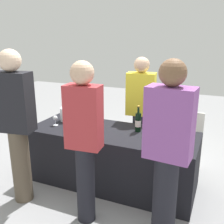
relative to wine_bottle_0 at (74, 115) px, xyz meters
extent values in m
plane|color=gray|center=(0.60, -0.10, -0.83)|extent=(12.00, 12.00, 0.00)
cube|color=black|center=(0.60, -0.10, -0.47)|extent=(2.11, 0.80, 0.72)
cylinder|color=black|center=(0.00, 0.00, 0.00)|extent=(0.08, 0.08, 0.20)
cylinder|color=black|center=(0.00, 0.00, 0.14)|extent=(0.03, 0.03, 0.08)
cylinder|color=maroon|center=(0.00, 0.00, 0.18)|extent=(0.03, 0.03, 0.02)
cylinder|color=silver|center=(0.00, 0.00, -0.01)|extent=(0.08, 0.08, 0.07)
cylinder|color=black|center=(0.10, 0.06, 0.00)|extent=(0.07, 0.07, 0.21)
cylinder|color=black|center=(0.10, 0.06, 0.14)|extent=(0.03, 0.03, 0.08)
cylinder|color=maroon|center=(0.10, 0.06, 0.19)|extent=(0.03, 0.03, 0.02)
cylinder|color=silver|center=(0.10, 0.06, -0.01)|extent=(0.07, 0.07, 0.07)
cylinder|color=black|center=(0.90, 0.02, 0.01)|extent=(0.07, 0.07, 0.24)
cylinder|color=black|center=(0.90, 0.02, 0.17)|extent=(0.03, 0.03, 0.08)
cylinder|color=gold|center=(0.90, 0.02, 0.22)|extent=(0.03, 0.03, 0.02)
cylinder|color=silver|center=(0.90, 0.02, 0.00)|extent=(0.07, 0.07, 0.08)
cylinder|color=black|center=(1.06, 0.08, 0.01)|extent=(0.07, 0.07, 0.22)
cylinder|color=black|center=(1.06, 0.08, 0.16)|extent=(0.03, 0.03, 0.08)
cylinder|color=maroon|center=(1.06, 0.08, 0.21)|extent=(0.03, 0.03, 0.02)
cylinder|color=silver|center=(1.06, 0.08, -0.01)|extent=(0.07, 0.07, 0.08)
cylinder|color=black|center=(1.36, 0.02, 0.00)|extent=(0.07, 0.07, 0.22)
cylinder|color=black|center=(1.36, 0.02, 0.16)|extent=(0.03, 0.03, 0.09)
cylinder|color=black|center=(1.36, 0.02, 0.21)|extent=(0.03, 0.03, 0.02)
cylinder|color=silver|center=(1.36, 0.02, -0.01)|extent=(0.07, 0.07, 0.08)
cylinder|color=silver|center=(-0.17, -0.20, -0.10)|extent=(0.07, 0.07, 0.00)
cylinder|color=silver|center=(-0.17, -0.20, -0.07)|extent=(0.01, 0.01, 0.07)
sphere|color=silver|center=(-0.17, -0.20, 0.00)|extent=(0.06, 0.06, 0.06)
cylinder|color=silver|center=(0.19, -0.24, -0.10)|extent=(0.06, 0.06, 0.00)
cylinder|color=silver|center=(0.19, -0.24, -0.07)|extent=(0.01, 0.01, 0.06)
sphere|color=silver|center=(0.19, -0.24, -0.01)|extent=(0.07, 0.07, 0.07)
sphere|color=#590C19|center=(0.19, -0.24, -0.02)|extent=(0.04, 0.04, 0.04)
cylinder|color=silver|center=(0.27, -0.23, -0.10)|extent=(0.07, 0.07, 0.00)
cylinder|color=silver|center=(0.27, -0.23, -0.07)|extent=(0.01, 0.01, 0.06)
sphere|color=silver|center=(0.27, -0.23, -0.01)|extent=(0.06, 0.06, 0.06)
sphere|color=#590C19|center=(0.27, -0.23, -0.02)|extent=(0.04, 0.04, 0.04)
cylinder|color=silver|center=(-0.15, 0.04, -0.01)|extent=(0.19, 0.19, 0.19)
cylinder|color=black|center=(0.78, 0.51, -0.43)|extent=(0.21, 0.21, 0.79)
cube|color=yellow|center=(0.78, 0.51, 0.26)|extent=(0.41, 0.25, 0.59)
sphere|color=#D8AD8C|center=(0.78, 0.51, 0.66)|extent=(0.21, 0.21, 0.21)
cylinder|color=brown|center=(-0.22, -0.85, -0.40)|extent=(0.21, 0.21, 0.87)
cube|color=black|center=(-0.22, -0.85, 0.36)|extent=(0.42, 0.28, 0.65)
sphere|color=beige|center=(-0.22, -0.85, 0.80)|extent=(0.23, 0.23, 0.23)
cylinder|color=black|center=(0.64, -0.87, -0.42)|extent=(0.19, 0.19, 0.82)
cube|color=#B23338|center=(0.64, -0.87, 0.30)|extent=(0.36, 0.22, 0.62)
sphere|color=#D8AD8C|center=(0.64, -0.87, 0.73)|extent=(0.22, 0.22, 0.22)
cylinder|color=black|center=(1.44, -0.81, -0.41)|extent=(0.22, 0.22, 0.84)
cube|color=#8C4C99|center=(1.44, -0.81, 0.33)|extent=(0.42, 0.26, 0.63)
sphere|color=brown|center=(1.44, -0.81, 0.76)|extent=(0.23, 0.23, 0.23)
cube|color=white|center=(1.39, 0.76, -0.41)|extent=(0.50, 0.08, 0.85)
camera|label=1|loc=(1.82, -2.94, 1.06)|focal=42.08mm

